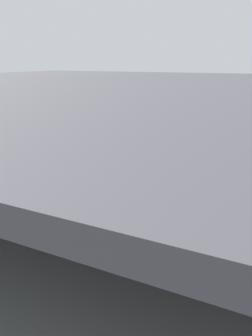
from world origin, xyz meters
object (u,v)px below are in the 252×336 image
object	(u,v)px
boarding_stairs	(124,195)
traffic_cone_orange	(123,228)
airplane_main	(131,153)
baggage_tug	(166,158)
crew_worker_near_nose	(105,231)
crew_worker_by_stairs	(123,201)

from	to	relation	value
boarding_stairs	traffic_cone_orange	size ratio (longest dim) A/B	7.97
airplane_main	baggage_tug	distance (m)	10.42
crew_worker_near_nose	crew_worker_by_stairs	distance (m)	7.56
boarding_stairs	traffic_cone_orange	world-z (taller)	boarding_stairs
crew_worker_near_nose	baggage_tug	bearing A→B (deg)	94.78
airplane_main	boarding_stairs	bearing A→B (deg)	-70.93
airplane_main	crew_worker_near_nose	xyz separation A→B (m)	(5.75, -19.78, -2.57)
boarding_stairs	crew_worker_near_nose	xyz separation A→B (m)	(2.23, -9.61, 0.25)
airplane_main	traffic_cone_orange	distance (m)	18.89
traffic_cone_orange	baggage_tug	xyz separation A→B (m)	(-3.50, 26.72, 0.23)
traffic_cone_orange	baggage_tug	bearing A→B (deg)	97.47
crew_worker_near_nose	baggage_tug	distance (m)	29.30
baggage_tug	boarding_stairs	bearing A→B (deg)	-89.38
crew_worker_by_stairs	baggage_tug	distance (m)	21.79
airplane_main	crew_worker_near_nose	size ratio (longest dim) A/B	22.12
traffic_cone_orange	crew_worker_by_stairs	bearing A→B (deg)	115.84
crew_worker_by_stairs	baggage_tug	size ratio (longest dim) A/B	0.71
airplane_main	crew_worker_by_stairs	world-z (taller)	airplane_main
boarding_stairs	crew_worker_near_nose	world-z (taller)	boarding_stairs
boarding_stairs	crew_worker_near_nose	size ratio (longest dim) A/B	2.76
boarding_stairs	crew_worker_by_stairs	bearing A→B (deg)	-67.77
baggage_tug	traffic_cone_orange	bearing A→B (deg)	-82.53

